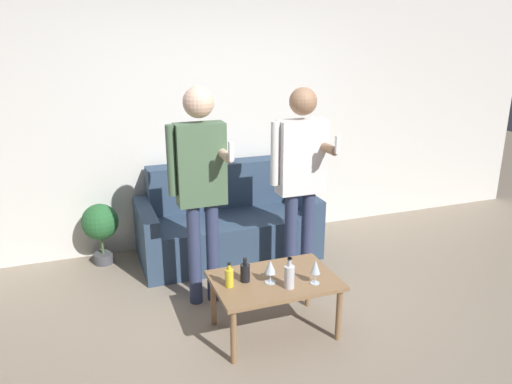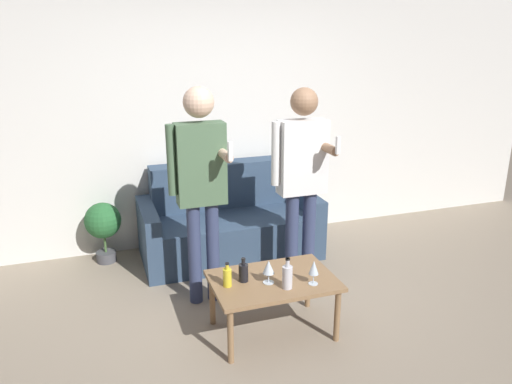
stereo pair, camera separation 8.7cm
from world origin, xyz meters
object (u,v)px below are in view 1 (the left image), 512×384
Objects in this scene: couch at (226,224)px; person_standing_right at (301,171)px; coffee_table at (275,285)px; bottle_orange at (289,276)px; person_standing_left at (201,178)px.

couch is 1.14m from person_standing_right.
person_standing_right reaches higher than coffee_table.
coffee_table is (-0.07, -1.46, 0.07)m from couch.
person_standing_right is at bearing -60.53° from couch.
bottle_orange is at bearing -90.93° from couch.
couch is 1.92× the size of coffee_table.
couch is at bearing 61.90° from person_standing_left.
coffee_table is 1.07m from person_standing_right.
bottle_orange is (0.04, -0.16, 0.14)m from coffee_table.
coffee_table is 3.94× the size of bottle_orange.
person_standing_left is 0.89m from person_standing_right.
person_standing_left reaches higher than couch.
couch is 1.22m from person_standing_left.
bottle_orange is 0.13× the size of person_standing_left.
person_standing_left reaches higher than bottle_orange.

